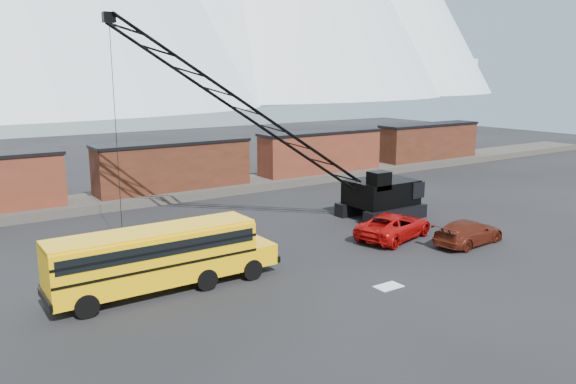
% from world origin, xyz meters
% --- Properties ---
extents(ground, '(160.00, 160.00, 0.00)m').
position_xyz_m(ground, '(0.00, 0.00, 0.00)').
color(ground, black).
rests_on(ground, ground).
extents(gravel_berm, '(120.00, 5.00, 0.70)m').
position_xyz_m(gravel_berm, '(0.00, 22.00, 0.35)').
color(gravel_berm, '#4A433D').
rests_on(gravel_berm, ground).
extents(boxcar_mid, '(13.70, 3.10, 4.17)m').
position_xyz_m(boxcar_mid, '(0.00, 22.00, 2.76)').
color(boxcar_mid, '#4C2115').
rests_on(boxcar_mid, gravel_berm).
extents(boxcar_east_near, '(13.70, 3.10, 4.17)m').
position_xyz_m(boxcar_east_near, '(16.00, 22.00, 2.76)').
color(boxcar_east_near, '#4B1F15').
rests_on(boxcar_east_near, gravel_berm).
extents(boxcar_east_far, '(13.70, 3.10, 4.17)m').
position_xyz_m(boxcar_east_far, '(32.00, 22.00, 2.76)').
color(boxcar_east_far, '#4C2115').
rests_on(boxcar_east_far, gravel_berm).
extents(snow_patch, '(1.40, 0.90, 0.02)m').
position_xyz_m(snow_patch, '(0.50, -4.00, 0.01)').
color(snow_patch, silver).
rests_on(snow_patch, ground).
extents(school_bus, '(11.65, 2.65, 3.19)m').
position_xyz_m(school_bus, '(-9.16, 1.86, 1.79)').
color(school_bus, '#ECAA04').
rests_on(school_bus, ground).
extents(red_pickup, '(6.58, 4.26, 1.69)m').
position_xyz_m(red_pickup, '(6.79, 2.02, 0.84)').
color(red_pickup, '#9F0807').
rests_on(red_pickup, ground).
extents(maroon_suv, '(5.52, 2.62, 1.55)m').
position_xyz_m(maroon_suv, '(9.75, -1.51, 0.78)').
color(maroon_suv, '#4B180D').
rests_on(maroon_suv, ground).
extents(crawler_crane, '(21.57, 6.53, 14.25)m').
position_xyz_m(crawler_crane, '(0.28, 8.76, 7.85)').
color(crawler_crane, black).
rests_on(crawler_crane, ground).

